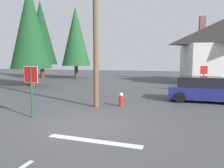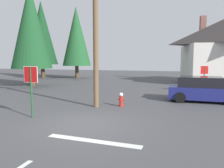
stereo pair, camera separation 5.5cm
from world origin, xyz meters
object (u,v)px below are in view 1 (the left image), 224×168
stop_sign_near (31,81)px  pine_tree_tall_left (30,27)px  fire_hydrant (121,100)px  utility_pole (96,32)px  parked_car (203,90)px  stop_sign_far (204,74)px  pine_tree_mid_left (76,36)px  pine_tree_short_left (41,33)px  house (223,50)px

stop_sign_near → pine_tree_tall_left: (-6.96, 10.03, 3.95)m
fire_hydrant → utility_pole: (-1.28, -0.51, 3.64)m
parked_car → fire_hydrant: bearing=-149.5°
stop_sign_far → pine_tree_tall_left: bearing=-179.8°
pine_tree_mid_left → parked_car: bearing=-42.2°
stop_sign_far → pine_tree_short_left: pine_tree_short_left is taller
fire_hydrant → stop_sign_near: bearing=-134.9°
pine_tree_tall_left → pine_tree_mid_left: bearing=86.5°
utility_pole → pine_tree_mid_left: size_ratio=0.81×
pine_tree_mid_left → pine_tree_tall_left: bearing=-93.5°
utility_pole → stop_sign_far: (6.39, 7.25, -2.54)m
utility_pole → house: (9.11, 14.57, -0.50)m
utility_pole → pine_tree_short_left: size_ratio=0.74×
fire_hydrant → house: size_ratio=0.09×
fire_hydrant → parked_car: size_ratio=0.18×
house → pine_tree_mid_left: (-17.56, 1.67, 2.04)m
pine_tree_tall_left → parked_car: bearing=-14.9°
stop_sign_near → house: bearing=57.3°
house → pine_tree_mid_left: pine_tree_mid_left is taller
stop_sign_far → pine_tree_short_left: (-19.66, 8.36, 4.60)m
pine_tree_mid_left → fire_hydrant: bearing=-58.2°
stop_sign_far → parked_car: 4.13m
utility_pole → house: bearing=58.0°
pine_tree_tall_left → pine_tree_short_left: (-4.25, 8.42, 0.48)m
parked_car → pine_tree_short_left: 23.42m
pine_tree_tall_left → pine_tree_mid_left: pine_tree_tall_left is taller
utility_pole → pine_tree_mid_left: bearing=117.5°
pine_tree_mid_left → stop_sign_near: bearing=-71.4°
stop_sign_near → pine_tree_tall_left: 12.83m
pine_tree_short_left → parked_car: bearing=-32.9°
pine_tree_mid_left → house: bearing=-5.4°
pine_tree_mid_left → pine_tree_short_left: bearing=-172.5°
fire_hydrant → pine_tree_tall_left: 13.34m
utility_pole → pine_tree_tall_left: 11.64m
utility_pole → pine_tree_tall_left: (-9.01, 7.19, 1.58)m
stop_sign_near → pine_tree_tall_left: bearing=124.8°
pine_tree_tall_left → pine_tree_short_left: 9.44m
fire_hydrant → utility_pole: size_ratio=0.10×
house → parked_car: 12.12m
stop_sign_near → stop_sign_far: bearing=50.1°
house → pine_tree_short_left: (-22.37, 1.04, 2.56)m
fire_hydrant → parked_car: (4.60, 2.71, 0.36)m
stop_sign_far → house: bearing=69.6°
parked_car → pine_tree_tall_left: 16.16m
stop_sign_far → pine_tree_mid_left: (-14.85, 8.99, 4.08)m
house → pine_tree_short_left: 22.54m
stop_sign_near → pine_tree_tall_left: pine_tree_tall_left is taller
pine_tree_short_left → house: bearing=-2.7°
utility_pole → pine_tree_short_left: 20.59m
parked_car → pine_tree_tall_left: (-14.89, 3.97, 4.86)m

